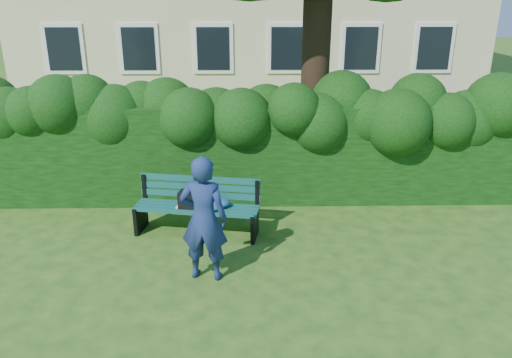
{
  "coord_description": "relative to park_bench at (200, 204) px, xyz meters",
  "views": [
    {
      "loc": [
        -0.15,
        -6.65,
        3.63
      ],
      "look_at": [
        0.0,
        0.6,
        0.95
      ],
      "focal_mm": 35.0,
      "sensor_mm": 36.0,
      "label": 1
    }
  ],
  "objects": [
    {
      "name": "man_reading",
      "position": [
        0.19,
        -1.35,
        0.37
      ],
      "size": [
        0.69,
        0.51,
        1.74
      ],
      "primitive_type": "imported",
      "rotation": [
        0.0,
        0.0,
        2.98
      ],
      "color": "navy",
      "rests_on": "ground"
    },
    {
      "name": "hedge",
      "position": [
        0.9,
        1.53,
        0.4
      ],
      "size": [
        10.0,
        1.0,
        1.8
      ],
      "color": "black",
      "rests_on": "ground"
    },
    {
      "name": "park_bench",
      "position": [
        0.0,
        0.0,
        0.0
      ],
      "size": [
        2.05,
        0.89,
        0.89
      ],
      "rotation": [
        0.0,
        0.0,
        -0.17
      ],
      "color": "#0E4547",
      "rests_on": "ground"
    },
    {
      "name": "ground",
      "position": [
        0.9,
        -0.67,
        -0.5
      ],
      "size": [
        80.0,
        80.0,
        0.0
      ],
      "primitive_type": "plane",
      "color": "#224C17",
      "rests_on": "ground"
    }
  ]
}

